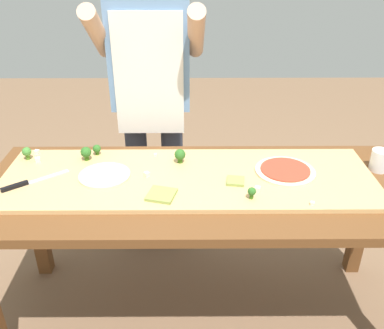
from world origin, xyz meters
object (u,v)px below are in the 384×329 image
at_px(cheese_crumble_a, 38,160).
at_px(cheese_crumble_e, 257,189).
at_px(chefs_knife, 26,183).
at_px(cheese_crumble_d, 37,152).
at_px(pizza_slice_near_right, 161,195).
at_px(broccoli_floret_back_right, 97,149).
at_px(broccoli_floret_front_left, 27,152).
at_px(cheese_crumble_f, 146,174).
at_px(prep_table, 201,204).
at_px(pizza_whole_white_garlic, 105,175).
at_px(pizza_slice_center, 235,181).
at_px(flour_cup, 380,161).
at_px(cheese_crumble_b, 155,155).
at_px(broccoli_floret_front_mid, 86,153).
at_px(cook_center, 151,88).
at_px(cheese_crumble_c, 312,203).
at_px(broccoli_floret_back_left, 180,155).
at_px(pizza_whole_tomato_red, 285,171).
at_px(broccoli_floret_front_right, 252,192).

height_order(cheese_crumble_a, cheese_crumble_e, same).
relative_size(chefs_knife, cheese_crumble_d, 11.93).
distance_m(pizza_slice_near_right, broccoli_floret_back_right, 0.49).
distance_m(pizza_slice_near_right, broccoli_floret_front_left, 0.71).
bearing_deg(cheese_crumble_f, prep_table, -9.05).
relative_size(prep_table, pizza_whole_white_garlic, 8.46).
relative_size(broccoli_floret_front_left, cheese_crumble_a, 2.84).
distance_m(pizza_slice_near_right, cheese_crumble_f, 0.17).
height_order(cheese_crumble_a, cheese_crumble_d, cheese_crumble_a).
xyz_separation_m(cheese_crumble_d, cheese_crumble_f, (0.54, -0.21, -0.00)).
relative_size(cheese_crumble_e, cheese_crumble_f, 1.04).
distance_m(pizza_slice_center, flour_cup, 0.67).
relative_size(chefs_knife, pizza_slice_near_right, 2.25).
distance_m(pizza_slice_near_right, cheese_crumble_b, 0.35).
bearing_deg(pizza_slice_center, broccoli_floret_back_right, 157.81).
bearing_deg(cheese_crumble_f, chefs_knife, -172.78).
relative_size(chefs_knife, broccoli_floret_back_right, 4.78).
height_order(pizza_whole_white_garlic, broccoli_floret_front_mid, broccoli_floret_front_mid).
bearing_deg(cook_center, flour_cup, -23.09).
height_order(cheese_crumble_c, flour_cup, flour_cup).
relative_size(cheese_crumble_d, cheese_crumble_f, 1.02).
bearing_deg(prep_table, pizza_whole_white_garlic, 174.71).
distance_m(pizza_whole_white_garlic, broccoli_floret_back_right, 0.22).
xyz_separation_m(prep_table, pizza_slice_center, (0.14, -0.01, 0.12)).
bearing_deg(chefs_knife, cheese_crumble_a, 94.06).
bearing_deg(pizza_slice_center, pizza_whole_white_garlic, 174.63).
xyz_separation_m(broccoli_floret_front_mid, cook_center, (0.28, 0.38, 0.18)).
bearing_deg(cheese_crumble_b, broccoli_floret_back_left, -28.73).
xyz_separation_m(broccoli_floret_back_right, flour_cup, (1.29, -0.12, -0.01)).
bearing_deg(pizza_whole_white_garlic, broccoli_floret_front_mid, 125.75).
distance_m(chefs_knife, cook_center, 0.80).
distance_m(cheese_crumble_b, cook_center, 0.41).
height_order(cheese_crumble_d, cheese_crumble_f, same).
relative_size(prep_table, pizza_whole_tomato_red, 7.14).
xyz_separation_m(prep_table, cheese_crumble_e, (0.22, -0.08, 0.13)).
distance_m(broccoli_floret_back_right, cook_center, 0.45).
distance_m(pizza_whole_tomato_red, pizza_slice_near_right, 0.56).
height_order(pizza_whole_tomato_red, broccoli_floret_front_mid, broccoli_floret_front_mid).
distance_m(prep_table, broccoli_floret_back_left, 0.24).
bearing_deg(cheese_crumble_f, broccoli_floret_front_left, 164.09).
height_order(pizza_whole_white_garlic, broccoli_floret_back_left, broccoli_floret_back_left).
xyz_separation_m(pizza_slice_center, cheese_crumble_a, (-0.89, 0.19, 0.00)).
bearing_deg(broccoli_floret_back_left, broccoli_floret_back_right, 168.30).
height_order(pizza_slice_center, cheese_crumble_f, cheese_crumble_f).
xyz_separation_m(broccoli_floret_front_left, cheese_crumble_c, (1.22, -0.38, -0.03)).
relative_size(prep_table, chefs_knife, 7.79).
xyz_separation_m(pizza_slice_center, broccoli_floret_front_mid, (-0.67, 0.20, 0.03)).
distance_m(pizza_slice_center, broccoli_floret_front_right, 0.14).
bearing_deg(cheese_crumble_a, cheese_crumble_f, -14.82).
bearing_deg(cook_center, broccoli_floret_front_left, -146.02).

